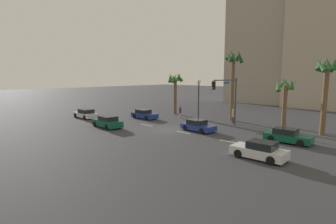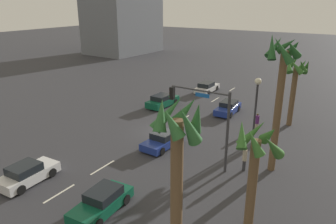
% 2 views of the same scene
% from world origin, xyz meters
% --- Properties ---
extents(ground_plane, '(220.00, 220.00, 0.00)m').
position_xyz_m(ground_plane, '(0.00, 0.00, 0.00)').
color(ground_plane, '#333338').
extents(lane_stripe_0, '(2.05, 0.14, 0.01)m').
position_xyz_m(lane_stripe_0, '(-18.00, 0.00, 0.01)').
color(lane_stripe_0, silver).
rests_on(lane_stripe_0, ground_plane).
extents(lane_stripe_1, '(2.29, 0.14, 0.01)m').
position_xyz_m(lane_stripe_1, '(-12.19, 0.00, 0.01)').
color(lane_stripe_1, silver).
rests_on(lane_stripe_1, ground_plane).
extents(lane_stripe_2, '(2.33, 0.14, 0.01)m').
position_xyz_m(lane_stripe_2, '(-4.06, 0.00, 0.01)').
color(lane_stripe_2, silver).
rests_on(lane_stripe_2, ground_plane).
extents(lane_stripe_3, '(2.03, 0.14, 0.01)m').
position_xyz_m(lane_stripe_3, '(2.17, 0.00, 0.01)').
color(lane_stripe_3, silver).
rests_on(lane_stripe_3, ground_plane).
extents(lane_stripe_4, '(2.52, 0.14, 0.01)m').
position_xyz_m(lane_stripe_4, '(8.24, 0.00, 0.01)').
color(lane_stripe_4, silver).
rests_on(lane_stripe_4, ground_plane).
extents(lane_stripe_5, '(2.51, 0.14, 0.01)m').
position_xyz_m(lane_stripe_5, '(12.27, 0.00, 0.01)').
color(lane_stripe_5, silver).
rests_on(lane_stripe_5, ground_plane).
extents(car_0, '(4.26, 2.05, 1.35)m').
position_xyz_m(car_0, '(12.12, 3.61, 0.62)').
color(car_0, '#0F5138').
rests_on(car_0, ground_plane).
extents(car_1, '(4.03, 2.07, 1.31)m').
position_xyz_m(car_1, '(2.83, 1.82, 0.60)').
color(car_1, navy).
rests_on(car_1, ground_plane).
extents(car_2, '(4.13, 2.02, 1.38)m').
position_xyz_m(car_2, '(12.43, -2.92, 0.64)').
color(car_2, silver).
rests_on(car_2, ground_plane).
extents(car_3, '(4.53, 1.94, 1.34)m').
position_xyz_m(car_3, '(-14.98, -2.53, 0.62)').
color(car_3, silver).
rests_on(car_3, ground_plane).
extents(car_4, '(4.25, 1.96, 1.32)m').
position_xyz_m(car_4, '(-8.26, 3.25, 0.61)').
color(car_4, navy).
rests_on(car_4, ground_plane).
extents(car_5, '(4.58, 2.08, 1.41)m').
position_xyz_m(car_5, '(-6.49, -4.23, 0.66)').
color(car_5, '#0F5138').
rests_on(car_5, ground_plane).
extents(traffic_signal, '(0.44, 5.00, 6.01)m').
position_xyz_m(traffic_signal, '(3.90, 6.28, 4.09)').
color(traffic_signal, '#38383D').
rests_on(traffic_signal, ground_plane).
extents(streetlamp, '(0.56, 0.56, 5.80)m').
position_xyz_m(streetlamp, '(-1.98, 8.08, 4.10)').
color(streetlamp, '#2D2D33').
rests_on(streetlamp, ground_plane).
extents(pedestrian_0, '(0.35, 0.35, 1.92)m').
position_xyz_m(pedestrian_0, '(3.08, 9.07, 1.03)').
color(pedestrian_0, '#333338').
rests_on(pedestrian_0, ground_plane).
extents(pedestrian_1, '(0.51, 0.51, 1.72)m').
position_xyz_m(pedestrian_1, '(-4.95, 7.50, 0.90)').
color(pedestrian_1, '#B2A58C').
rests_on(pedestrian_1, ground_plane).
extents(palm_tree_0, '(2.62, 2.72, 6.16)m').
position_xyz_m(palm_tree_0, '(8.81, 11.40, 4.30)').
color(palm_tree_0, brown).
rests_on(palm_tree_0, ground_plane).
extents(palm_tree_1, '(2.52, 2.61, 6.87)m').
position_xyz_m(palm_tree_1, '(-8.16, 9.83, 5.01)').
color(palm_tree_1, brown).
rests_on(palm_tree_1, ground_plane).
extents(palm_tree_2, '(2.42, 2.49, 9.83)m').
position_xyz_m(palm_tree_2, '(1.92, 10.65, 6.92)').
color(palm_tree_2, brown).
rests_on(palm_tree_2, ground_plane).
extents(palm_tree_3, '(2.33, 2.61, 8.26)m').
position_xyz_m(palm_tree_3, '(13.51, 9.50, 5.84)').
color(palm_tree_3, brown).
rests_on(palm_tree_3, ground_plane).
extents(building_1, '(17.04, 17.11, 32.04)m').
position_xyz_m(building_1, '(-5.74, 41.30, 16.02)').
color(building_1, '#9E9384').
rests_on(building_1, ground_plane).
extents(building_2, '(12.54, 12.24, 32.05)m').
position_xyz_m(building_2, '(6.69, 37.04, 16.03)').
color(building_2, '#B2A38E').
rests_on(building_2, ground_plane).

